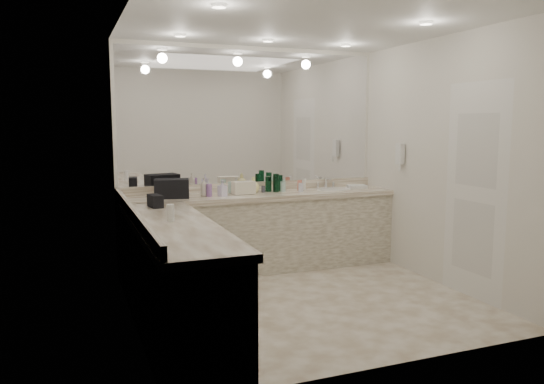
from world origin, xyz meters
name	(u,v)px	position (x,y,z in m)	size (l,w,h in m)	color
floor	(303,300)	(0.00, 0.00, 0.00)	(3.20, 3.20, 0.00)	beige
ceiling	(305,24)	(0.00, 0.00, 2.60)	(3.20, 3.20, 0.00)	white
wall_back	(252,157)	(0.00, 1.50, 1.30)	(3.20, 0.02, 2.60)	silver
wall_left	(129,172)	(-1.60, 0.00, 1.30)	(0.02, 3.00, 2.60)	silver
wall_right	(443,162)	(1.60, 0.00, 1.30)	(0.02, 3.00, 2.60)	silver
vanity_back_base	(261,234)	(0.00, 1.20, 0.42)	(3.20, 0.60, 0.84)	silver
vanity_back_top	(261,196)	(0.00, 1.19, 0.87)	(3.20, 0.64, 0.06)	white
vanity_left_base	(175,281)	(-1.30, -0.30, 0.42)	(0.60, 2.40, 0.84)	silver
vanity_left_top	(174,227)	(-1.29, -0.30, 0.87)	(0.64, 2.42, 0.06)	white
backsplash_back	(252,186)	(0.00, 1.48, 0.95)	(3.20, 0.04, 0.10)	white
backsplash_left	(133,214)	(-1.58, 0.00, 0.95)	(0.04, 3.00, 0.10)	white
mirror_back	(252,117)	(0.00, 1.49, 1.77)	(3.12, 0.01, 1.55)	white
mirror_left	(129,115)	(-1.59, 0.00, 1.77)	(0.01, 2.92, 1.55)	white
sink	(333,190)	(0.95, 1.20, 0.90)	(0.44, 0.44, 0.03)	white
faucet	(326,182)	(0.95, 1.41, 0.97)	(0.24, 0.16, 0.14)	silver
wall_phone	(400,154)	(1.56, 0.70, 1.35)	(0.06, 0.10, 0.24)	white
door	(475,191)	(1.59, -0.50, 1.05)	(0.02, 0.82, 2.10)	white
black_toiletry_bag	(172,188)	(-1.03, 1.19, 1.00)	(0.37, 0.23, 0.21)	black
black_bag_spill	(155,201)	(-1.30, 0.60, 0.96)	(0.10, 0.22, 0.12)	black
cream_cosmetic_case	(243,188)	(-0.21, 1.19, 0.97)	(0.25, 0.15, 0.14)	silver
hand_towel	(357,187)	(1.29, 1.21, 0.92)	(0.23, 0.15, 0.04)	white
lotion_left	(170,213)	(-1.30, -0.19, 0.97)	(0.06, 0.06, 0.14)	white
soap_bottle_a	(204,187)	(-0.67, 1.19, 1.00)	(0.08, 0.08, 0.21)	silver
soap_bottle_b	(222,188)	(-0.48, 1.10, 0.99)	(0.08, 0.08, 0.18)	silver
soap_bottle_c	(253,185)	(-0.06, 1.27, 0.99)	(0.14, 0.14, 0.19)	#FFF297
green_bottle_0	(276,183)	(0.21, 1.24, 1.01)	(0.07, 0.07, 0.22)	#0C4525
green_bottle_1	(280,183)	(0.28, 1.31, 1.00)	(0.07, 0.07, 0.19)	#0C4525
green_bottle_2	(268,184)	(0.14, 1.31, 0.99)	(0.07, 0.07, 0.18)	#0C4525
amenity_bottle_0	(283,185)	(0.33, 1.33, 0.97)	(0.06, 0.06, 0.14)	silver
amenity_bottle_1	(300,185)	(0.54, 1.30, 0.96)	(0.06, 0.06, 0.12)	#E57F66
amenity_bottle_2	(263,189)	(0.06, 1.26, 0.94)	(0.04, 0.04, 0.08)	#3F3F4C
amenity_bottle_3	(209,190)	(-0.63, 1.14, 0.97)	(0.06, 0.06, 0.14)	#9966B2
amenity_bottle_4	(248,187)	(-0.13, 1.25, 0.97)	(0.04, 0.04, 0.14)	white
amenity_bottle_5	(304,184)	(0.59, 1.27, 0.97)	(0.05, 0.05, 0.14)	white
amenity_bottle_6	(283,186)	(0.30, 1.25, 0.96)	(0.06, 0.06, 0.12)	silver
amenity_bottle_7	(231,187)	(-0.32, 1.34, 0.97)	(0.06, 0.06, 0.13)	silver
amenity_bottle_8	(301,188)	(0.48, 1.13, 0.95)	(0.06, 0.06, 0.10)	silver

